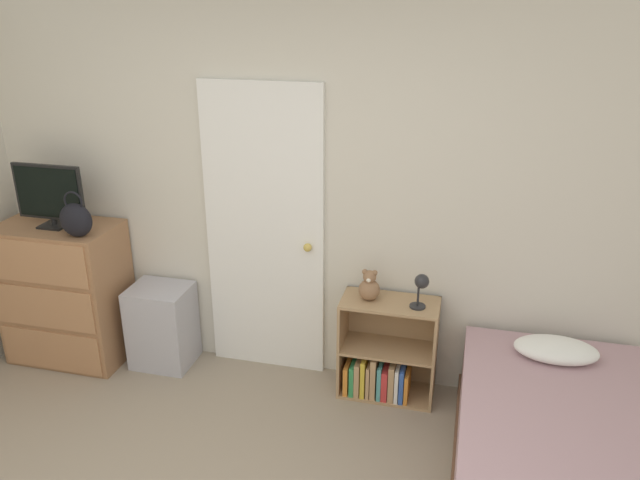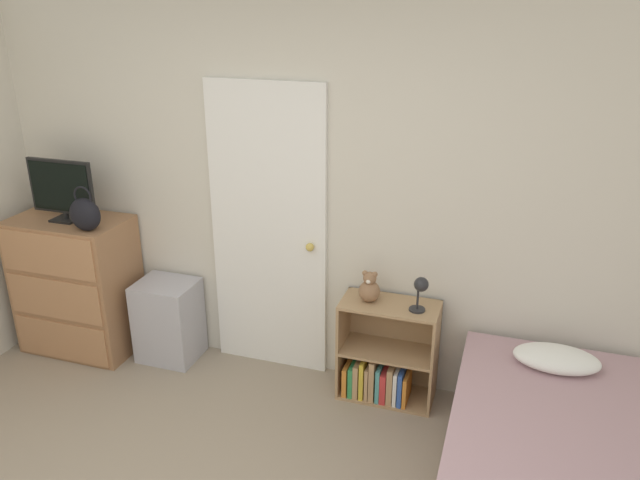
# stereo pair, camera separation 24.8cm
# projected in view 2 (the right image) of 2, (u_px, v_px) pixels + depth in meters

# --- Properties ---
(wall_back) EXTENTS (10.00, 0.06, 2.55)m
(wall_back) POSITION_uv_depth(u_px,v_px,m) (302.00, 194.00, 4.05)
(wall_back) COLOR beige
(wall_back) RESTS_ON ground_plane
(door_closed) EXTENTS (0.81, 0.09, 2.00)m
(door_closed) POSITION_uv_depth(u_px,v_px,m) (269.00, 232.00, 4.17)
(door_closed) COLOR white
(door_closed) RESTS_ON ground_plane
(dresser) EXTENTS (0.82, 0.49, 1.02)m
(dresser) POSITION_uv_depth(u_px,v_px,m) (77.00, 285.00, 4.55)
(dresser) COLOR #996B47
(dresser) RESTS_ON ground_plane
(tv) EXTENTS (0.50, 0.16, 0.43)m
(tv) POSITION_uv_depth(u_px,v_px,m) (62.00, 189.00, 4.26)
(tv) COLOR black
(tv) RESTS_ON dresser
(handbag) EXTENTS (0.22, 0.14, 0.31)m
(handbag) POSITION_uv_depth(u_px,v_px,m) (85.00, 214.00, 4.12)
(handbag) COLOR black
(handbag) RESTS_ON dresser
(storage_bin) EXTENTS (0.41, 0.35, 0.59)m
(storage_bin) POSITION_uv_depth(u_px,v_px,m) (169.00, 320.00, 4.49)
(storage_bin) COLOR #ADADB7
(storage_bin) RESTS_ON ground_plane
(bookshelf) EXTENTS (0.62, 0.31, 0.68)m
(bookshelf) POSITION_uv_depth(u_px,v_px,m) (383.00, 363.00, 4.07)
(bookshelf) COLOR tan
(bookshelf) RESTS_ON ground_plane
(teddy_bear) EXTENTS (0.14, 0.14, 0.21)m
(teddy_bear) POSITION_uv_depth(u_px,v_px,m) (369.00, 288.00, 3.91)
(teddy_bear) COLOR #8C6647
(teddy_bear) RESTS_ON bookshelf
(desk_lamp) EXTENTS (0.11, 0.11, 0.23)m
(desk_lamp) POSITION_uv_depth(u_px,v_px,m) (421.00, 288.00, 3.75)
(desk_lamp) COLOR #262628
(desk_lamp) RESTS_ON bookshelf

